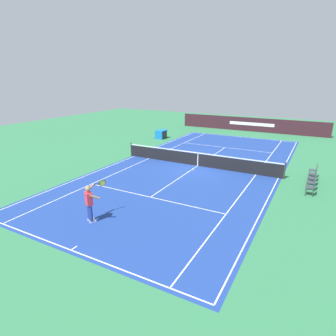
{
  "coord_description": "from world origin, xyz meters",
  "views": [
    {
      "loc": [
        18.04,
        7.39,
        6.0
      ],
      "look_at": [
        3.97,
        -0.27,
        0.9
      ],
      "focal_mm": 30.21,
      "sensor_mm": 36.0,
      "label": 1
    }
  ],
  "objects_px": {
    "spectator_chair_1": "(314,173)",
    "spectator_chair_2": "(313,177)",
    "spectator_chair_3": "(313,182)",
    "spectator_chair_0": "(315,170)",
    "tennis_player_near": "(90,202)",
    "spectator_chair_4": "(312,187)",
    "tennis_net": "(198,159)",
    "equipment_cart_tarped": "(161,134)",
    "tennis_ball": "(193,170)"
  },
  "relations": [
    {
      "from": "spectator_chair_0",
      "to": "equipment_cart_tarped",
      "type": "height_order",
      "value": "spectator_chair_0"
    },
    {
      "from": "tennis_player_near",
      "to": "tennis_ball",
      "type": "distance_m",
      "value": 8.83
    },
    {
      "from": "tennis_player_near",
      "to": "spectator_chair_4",
      "type": "bearing_deg",
      "value": 133.06
    },
    {
      "from": "tennis_player_near",
      "to": "equipment_cart_tarped",
      "type": "relative_size",
      "value": 1.36
    },
    {
      "from": "spectator_chair_2",
      "to": "spectator_chair_3",
      "type": "xyz_separation_m",
      "value": [
        0.83,
        0.0,
        0.0
      ]
    },
    {
      "from": "tennis_player_near",
      "to": "spectator_chair_4",
      "type": "relative_size",
      "value": 1.93
    },
    {
      "from": "spectator_chair_1",
      "to": "spectator_chair_4",
      "type": "distance_m",
      "value": 2.5
    },
    {
      "from": "spectator_chair_0",
      "to": "tennis_net",
      "type": "bearing_deg",
      "value": -80.65
    },
    {
      "from": "tennis_player_near",
      "to": "spectator_chair_3",
      "type": "relative_size",
      "value": 1.93
    },
    {
      "from": "spectator_chair_1",
      "to": "spectator_chair_2",
      "type": "bearing_deg",
      "value": 0.0
    },
    {
      "from": "tennis_player_near",
      "to": "spectator_chair_4",
      "type": "xyz_separation_m",
      "value": [
        -7.77,
        8.32,
        -0.41
      ]
    },
    {
      "from": "spectator_chair_0",
      "to": "spectator_chair_1",
      "type": "relative_size",
      "value": 1.0
    },
    {
      "from": "spectator_chair_3",
      "to": "spectator_chair_0",
      "type": "bearing_deg",
      "value": 180.0
    },
    {
      "from": "spectator_chair_2",
      "to": "tennis_ball",
      "type": "bearing_deg",
      "value": -84.35
    },
    {
      "from": "tennis_player_near",
      "to": "spectator_chair_0",
      "type": "xyz_separation_m",
      "value": [
        -11.1,
        8.32,
        -0.41
      ]
    },
    {
      "from": "spectator_chair_0",
      "to": "equipment_cart_tarped",
      "type": "distance_m",
      "value": 15.76
    },
    {
      "from": "spectator_chair_1",
      "to": "spectator_chair_2",
      "type": "relative_size",
      "value": 1.0
    },
    {
      "from": "spectator_chair_0",
      "to": "spectator_chair_3",
      "type": "distance_m",
      "value": 2.5
    },
    {
      "from": "tennis_net",
      "to": "tennis_player_near",
      "type": "height_order",
      "value": "tennis_player_near"
    },
    {
      "from": "spectator_chair_1",
      "to": "spectator_chair_2",
      "type": "height_order",
      "value": "same"
    },
    {
      "from": "spectator_chair_0",
      "to": "spectator_chair_4",
      "type": "relative_size",
      "value": 1.0
    },
    {
      "from": "tennis_net",
      "to": "spectator_chair_0",
      "type": "xyz_separation_m",
      "value": [
        -1.22,
        7.43,
        0.03
      ]
    },
    {
      "from": "equipment_cart_tarped",
      "to": "tennis_net",
      "type": "bearing_deg",
      "value": 44.74
    },
    {
      "from": "tennis_player_near",
      "to": "spectator_chair_1",
      "type": "xyz_separation_m",
      "value": [
        -10.27,
        8.32,
        -0.41
      ]
    },
    {
      "from": "tennis_player_near",
      "to": "spectator_chair_2",
      "type": "height_order",
      "value": "tennis_player_near"
    },
    {
      "from": "spectator_chair_0",
      "to": "equipment_cart_tarped",
      "type": "xyz_separation_m",
      "value": [
        -5.99,
        -14.58,
        -0.08
      ]
    },
    {
      "from": "spectator_chair_3",
      "to": "tennis_net",
      "type": "bearing_deg",
      "value": -99.75
    },
    {
      "from": "spectator_chair_0",
      "to": "equipment_cart_tarped",
      "type": "bearing_deg",
      "value": -112.35
    },
    {
      "from": "tennis_ball",
      "to": "spectator_chair_0",
      "type": "bearing_deg",
      "value": 108.17
    },
    {
      "from": "spectator_chair_1",
      "to": "spectator_chair_3",
      "type": "distance_m",
      "value": 1.67
    },
    {
      "from": "spectator_chair_0",
      "to": "tennis_ball",
      "type": "bearing_deg",
      "value": -71.83
    },
    {
      "from": "tennis_player_near",
      "to": "spectator_chair_2",
      "type": "relative_size",
      "value": 1.93
    },
    {
      "from": "tennis_ball",
      "to": "spectator_chair_4",
      "type": "xyz_separation_m",
      "value": [
        0.95,
        7.27,
        0.49
      ]
    },
    {
      "from": "tennis_net",
      "to": "spectator_chair_4",
      "type": "relative_size",
      "value": 13.3
    },
    {
      "from": "tennis_ball",
      "to": "equipment_cart_tarped",
      "type": "relative_size",
      "value": 0.05
    },
    {
      "from": "tennis_net",
      "to": "equipment_cart_tarped",
      "type": "bearing_deg",
      "value": -135.26
    },
    {
      "from": "spectator_chair_1",
      "to": "spectator_chair_4",
      "type": "bearing_deg",
      "value": 0.0
    },
    {
      "from": "tennis_net",
      "to": "tennis_player_near",
      "type": "distance_m",
      "value": 9.93
    },
    {
      "from": "spectator_chair_1",
      "to": "equipment_cart_tarped",
      "type": "xyz_separation_m",
      "value": [
        -6.83,
        -14.58,
        -0.08
      ]
    },
    {
      "from": "spectator_chair_1",
      "to": "equipment_cart_tarped",
      "type": "distance_m",
      "value": 16.1
    },
    {
      "from": "spectator_chair_0",
      "to": "spectator_chair_1",
      "type": "height_order",
      "value": "same"
    },
    {
      "from": "equipment_cart_tarped",
      "to": "spectator_chair_4",
      "type": "bearing_deg",
      "value": 57.39
    },
    {
      "from": "spectator_chair_0",
      "to": "equipment_cart_tarped",
      "type": "relative_size",
      "value": 0.7
    },
    {
      "from": "spectator_chair_3",
      "to": "equipment_cart_tarped",
      "type": "distance_m",
      "value": 16.87
    },
    {
      "from": "tennis_net",
      "to": "tennis_ball",
      "type": "height_order",
      "value": "tennis_net"
    },
    {
      "from": "spectator_chair_4",
      "to": "spectator_chair_0",
      "type": "bearing_deg",
      "value": 180.0
    },
    {
      "from": "spectator_chair_2",
      "to": "spectator_chair_4",
      "type": "relative_size",
      "value": 1.0
    },
    {
      "from": "tennis_ball",
      "to": "equipment_cart_tarped",
      "type": "bearing_deg",
      "value": -138.89
    },
    {
      "from": "tennis_player_near",
      "to": "tennis_ball",
      "type": "bearing_deg",
      "value": 173.12
    },
    {
      "from": "equipment_cart_tarped",
      "to": "spectator_chair_1",
      "type": "bearing_deg",
      "value": 64.91
    }
  ]
}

